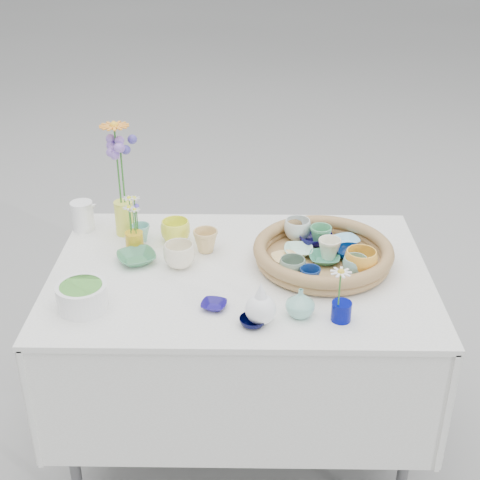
{
  "coord_description": "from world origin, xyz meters",
  "views": [
    {
      "loc": [
        0.03,
        -1.92,
        1.9
      ],
      "look_at": [
        0.0,
        0.02,
        0.87
      ],
      "focal_mm": 50.0,
      "sensor_mm": 36.0,
      "label": 1
    }
  ],
  "objects_px": {
    "wicker_tray": "(323,254)",
    "tall_vase_yellow": "(124,218)",
    "bud_vase_seafoam": "(300,303)",
    "display_table": "(240,440)"
  },
  "relations": [
    {
      "from": "wicker_tray",
      "to": "bud_vase_seafoam",
      "type": "xyz_separation_m",
      "value": [
        -0.1,
        -0.31,
        0.01
      ]
    },
    {
      "from": "wicker_tray",
      "to": "tall_vase_yellow",
      "type": "relative_size",
      "value": 3.7
    },
    {
      "from": "display_table",
      "to": "bud_vase_seafoam",
      "type": "distance_m",
      "value": 0.87
    },
    {
      "from": "display_table",
      "to": "tall_vase_yellow",
      "type": "height_order",
      "value": "tall_vase_yellow"
    },
    {
      "from": "display_table",
      "to": "bud_vase_seafoam",
      "type": "xyz_separation_m",
      "value": [
        0.18,
        -0.26,
        0.81
      ]
    },
    {
      "from": "bud_vase_seafoam",
      "to": "tall_vase_yellow",
      "type": "height_order",
      "value": "tall_vase_yellow"
    },
    {
      "from": "bud_vase_seafoam",
      "to": "tall_vase_yellow",
      "type": "distance_m",
      "value": 0.81
    },
    {
      "from": "bud_vase_seafoam",
      "to": "tall_vase_yellow",
      "type": "relative_size",
      "value": 0.71
    },
    {
      "from": "display_table",
      "to": "bud_vase_seafoam",
      "type": "height_order",
      "value": "bud_vase_seafoam"
    },
    {
      "from": "wicker_tray",
      "to": "tall_vase_yellow",
      "type": "xyz_separation_m",
      "value": [
        -0.71,
        0.21,
        0.03
      ]
    }
  ]
}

